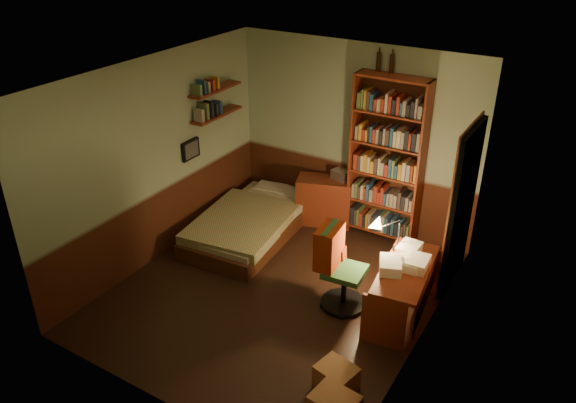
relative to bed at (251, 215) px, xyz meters
The scene contains 23 objects.
floor 1.41m from the bed, 42.33° to the right, with size 3.50×4.00×0.02m, color black.
ceiling 2.69m from the bed, 42.33° to the right, with size 3.50×4.00×0.02m, color silver.
wall_back 1.79m from the bed, 46.85° to the left, with size 3.50×0.02×2.60m, color #96AD8B.
wall_left 1.55m from the bed, 128.78° to the right, with size 0.02×4.00×2.60m, color #96AD8B.
wall_right 3.09m from the bed, 18.44° to the right, with size 0.02×4.00×2.60m, color #96AD8B.
wall_front 3.26m from the bed, 70.90° to the right, with size 3.50×0.02×2.60m, color #96AD8B.
doorway 2.85m from the bed, ahead, with size 0.06×0.90×2.00m, color black.
door_trim 2.82m from the bed, ahead, with size 0.02×0.98×2.08m, color #422110.
bed is the anchor object (origin of this frame).
dresser 1.10m from the bed, 49.75° to the left, with size 0.78×0.39×0.69m, color maroon.
mini_stereo 1.40m from the bed, 46.84° to the left, with size 0.25×0.19×0.13m, color #B2B2B7.
bookshelf 2.00m from the bed, 30.52° to the left, with size 0.97×0.30×2.27m, color maroon.
bottle_left 2.67m from the bed, 38.33° to the left, with size 0.06×0.06×0.23m, color black.
bottle_right 2.75m from the bed, 34.88° to the left, with size 0.06×0.06×0.23m, color black.
desk 2.52m from the bed, 13.36° to the right, with size 0.49×1.19×0.64m, color maroon.
paper_stack 2.46m from the bed, 17.12° to the right, with size 0.23×0.31×0.12m, color silver.
desk_lamp 2.34m from the bed, ahead, with size 0.15×0.15×0.52m, color black.
office_chair 1.98m from the bed, 22.90° to the right, with size 0.50×0.44×1.00m, color #2C5D2D.
red_jacket 2.01m from the bed, 23.83° to the right, with size 0.22×0.41×0.48m, color #A23110.
wall_shelf_lower 1.45m from the bed, 164.39° to the left, with size 0.20×0.90×0.03m, color maroon.
wall_shelf_upper 1.77m from the bed, 164.39° to the left, with size 0.20×0.90×0.03m, color maroon.
framed_picture 1.23m from the bed, 155.16° to the right, with size 0.04×0.32×0.26m, color black.
cardboard_box_b 3.03m from the bed, 39.91° to the right, with size 0.36×0.30×0.26m, color #98673D.
Camera 1 is at (2.95, -4.62, 4.10)m, focal length 35.00 mm.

